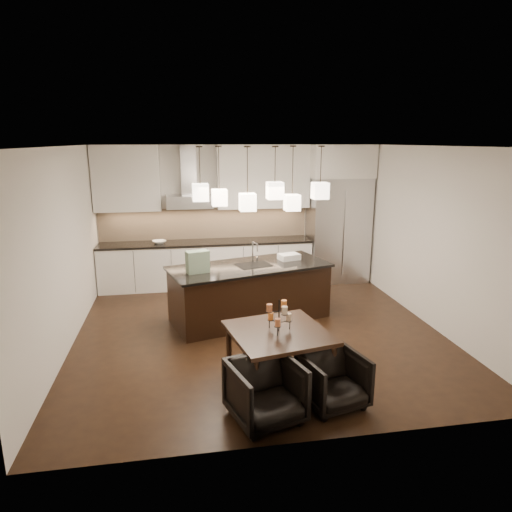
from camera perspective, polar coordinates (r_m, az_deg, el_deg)
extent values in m
cube|color=black|center=(7.21, 0.27, -9.36)|extent=(5.50, 5.50, 0.02)
cube|color=white|center=(6.61, 0.30, 13.66)|extent=(5.50, 5.50, 0.02)
cube|color=silver|center=(9.45, -2.64, 5.24)|extent=(5.50, 0.02, 2.80)
cube|color=silver|center=(4.19, 6.91, -6.52)|extent=(5.50, 0.02, 2.80)
cube|color=silver|center=(6.86, -23.04, 0.66)|extent=(0.02, 5.50, 2.80)
cube|color=silver|center=(7.73, 20.88, 2.29)|extent=(0.02, 5.50, 2.80)
cube|color=#B7B7BA|center=(9.63, 10.19, 3.24)|extent=(1.20, 0.72, 2.15)
cube|color=silver|center=(9.47, 10.56, 11.58)|extent=(1.26, 0.72, 0.65)
cube|color=silver|center=(9.28, -6.15, -1.07)|extent=(4.21, 0.62, 0.88)
cube|color=black|center=(9.17, -6.22, 1.70)|extent=(4.21, 0.66, 0.04)
cube|color=tan|center=(9.40, -6.40, 4.09)|extent=(4.21, 0.02, 0.63)
cube|color=silver|center=(9.15, -15.89, 9.31)|extent=(1.25, 0.35, 1.25)
cube|color=silver|center=(9.26, 0.90, 9.89)|extent=(1.85, 0.35, 1.25)
cube|color=#B7B7BA|center=(9.06, -8.29, 6.76)|extent=(0.90, 0.52, 0.24)
cube|color=#B7B7BA|center=(9.12, -8.45, 10.59)|extent=(0.30, 0.28, 0.96)
imported|color=silver|center=(9.10, -12.00, 1.72)|extent=(0.32, 0.32, 0.06)
cube|color=black|center=(7.51, -0.78, -4.70)|extent=(2.67, 1.63, 0.88)
cube|color=black|center=(7.38, -0.80, -1.33)|extent=(2.77, 1.73, 0.04)
cube|color=#164A24|center=(6.99, -7.31, -0.72)|extent=(0.37, 0.26, 0.34)
cube|color=silver|center=(7.74, 4.15, -0.09)|extent=(0.39, 0.32, 0.10)
cylinder|color=beige|center=(5.51, 4.09, -7.62)|extent=(0.08, 0.08, 0.09)
cylinder|color=orange|center=(5.53, 1.84, -7.50)|extent=(0.08, 0.08, 0.09)
cylinder|color=#B1613C|center=(5.35, 2.73, -8.29)|extent=(0.08, 0.08, 0.09)
cylinder|color=orange|center=(5.52, 3.51, -5.99)|extent=(0.08, 0.08, 0.09)
cylinder|color=#B1613C|center=(5.38, 1.69, -6.49)|extent=(0.08, 0.08, 0.09)
cylinder|color=beige|center=(5.32, 3.59, -6.78)|extent=(0.08, 0.08, 0.09)
imported|color=black|center=(4.98, 1.21, -16.58)|extent=(0.87, 0.89, 0.65)
imported|color=black|center=(5.31, 9.60, -15.01)|extent=(0.79, 0.80, 0.61)
cube|color=#FFEBCE|center=(7.04, -6.96, 7.90)|extent=(0.24, 0.24, 0.26)
cube|color=#FFEBCE|center=(7.41, -4.60, 7.29)|extent=(0.24, 0.24, 0.26)
cube|color=#FFEBCE|center=(7.08, 2.37, 8.17)|extent=(0.24, 0.24, 0.26)
cube|color=#FFEBCE|center=(7.57, 4.53, 6.68)|extent=(0.24, 0.24, 0.26)
cube|color=#FFEBCE|center=(7.45, 8.01, 8.08)|extent=(0.24, 0.24, 0.26)
cube|color=#FFEBCE|center=(6.96, -1.07, 6.74)|extent=(0.24, 0.24, 0.26)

